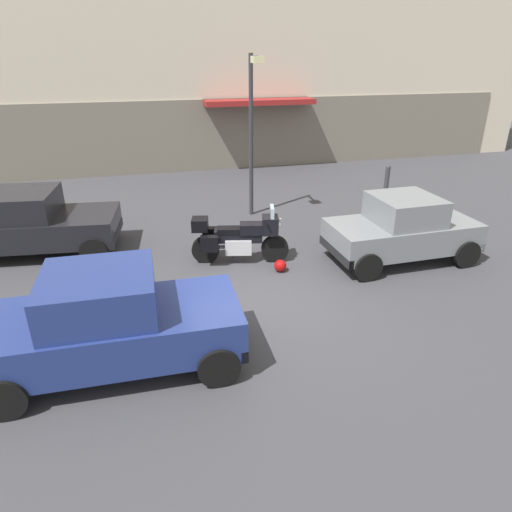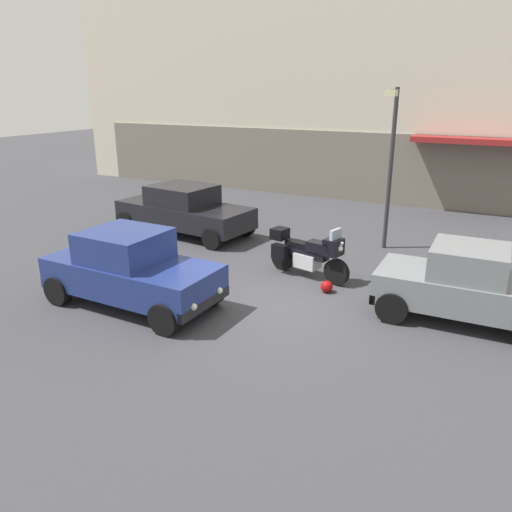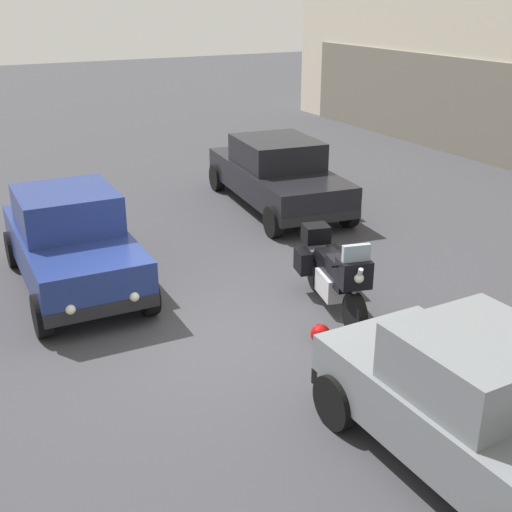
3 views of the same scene
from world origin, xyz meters
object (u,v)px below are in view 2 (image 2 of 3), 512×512
Objects in this scene: helmet at (327,287)px; car_compact_side at (466,285)px; motorcycle at (307,253)px; car_hatchback_near at (131,269)px; car_sedan_far at (184,210)px; streetlamp_curbside at (391,154)px.

helmet is 2.98m from car_compact_side.
motorcycle is 0.57× the size of car_hatchback_near.
car_sedan_far is (-5.76, 2.57, 0.64)m from helmet.
helmet is 4.66m from streetlamp_curbside.
car_compact_side is at bearing 22.21° from car_hatchback_near.
car_hatchback_near reaches higher than car_compact_side.
streetlamp_curbside reaches higher than car_hatchback_near.
streetlamp_curbside is (-2.56, 3.96, 1.99)m from car_compact_side.
motorcycle is 0.47× the size of car_sedan_far.
car_sedan_far is 1.34× the size of car_compact_side.
helmet is 0.08× the size of car_compact_side.
motorcycle is 0.50× the size of streetlamp_curbside.
car_sedan_far reaches higher than helmet.
car_sedan_far is at bearing -168.20° from streetlamp_curbside.
car_compact_side is at bearing 0.16° from motorcycle.
car_compact_side reaches higher than helmet.
helmet is 0.06× the size of car_sedan_far.
car_hatchback_near is at bearing -115.94° from motorcycle.
streetlamp_curbside is at bearing 84.80° from helmet.
motorcycle reaches higher than helmet.
streetlamp_curbside is at bearing 83.09° from motorcycle.
helmet is 6.34m from car_sedan_far.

